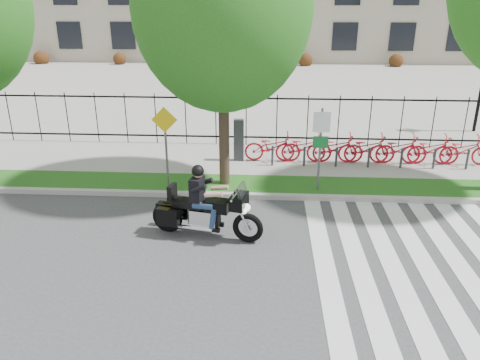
{
  "coord_description": "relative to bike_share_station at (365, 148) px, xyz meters",
  "views": [
    {
      "loc": [
        0.85,
        -8.76,
        5.56
      ],
      "look_at": [
        0.14,
        3.0,
        1.0
      ],
      "focal_mm": 35.0,
      "sensor_mm": 36.0,
      "label": 1
    }
  ],
  "objects": [
    {
      "name": "ground",
      "position": [
        -4.28,
        -7.2,
        -0.67
      ],
      "size": [
        120.0,
        120.0,
        0.0
      ],
      "primitive_type": "plane",
      "color": "#3A3B3D",
      "rests_on": "ground"
    },
    {
      "name": "curb",
      "position": [
        -4.28,
        -3.1,
        -0.6
      ],
      "size": [
        60.0,
        0.2,
        0.15
      ],
      "primitive_type": "cube",
      "color": "#A7A49D",
      "rests_on": "ground"
    },
    {
      "name": "grass_verge",
      "position": [
        -4.28,
        -2.25,
        -0.6
      ],
      "size": [
        60.0,
        1.5,
        0.15
      ],
      "primitive_type": "cube",
      "color": "#164812",
      "rests_on": "ground"
    },
    {
      "name": "sidewalk",
      "position": [
        -4.28,
        0.25,
        -0.6
      ],
      "size": [
        60.0,
        3.5,
        0.15
      ],
      "primitive_type": "cube",
      "color": "#98958E",
      "rests_on": "ground"
    },
    {
      "name": "plaza",
      "position": [
        -4.28,
        17.8,
        -0.62
      ],
      "size": [
        80.0,
        34.0,
        0.1
      ],
      "primitive_type": "cube",
      "color": "#98958E",
      "rests_on": "ground"
    },
    {
      "name": "crosswalk_stripes",
      "position": [
        0.55,
        -7.2,
        -0.67
      ],
      "size": [
        5.7,
        8.0,
        0.01
      ],
      "primitive_type": null,
      "color": "silver",
      "rests_on": "ground"
    },
    {
      "name": "iron_fence",
      "position": [
        -4.28,
        2.0,
        0.48
      ],
      "size": [
        30.0,
        0.06,
        2.0
      ],
      "primitive_type": null,
      "color": "black",
      "rests_on": "sidewalk"
    },
    {
      "name": "street_tree_1",
      "position": [
        -4.75,
        -2.25,
        4.67
      ],
      "size": [
        5.04,
        5.04,
        8.1
      ],
      "color": "#33251C",
      "rests_on": "grass_verge"
    },
    {
      "name": "bike_share_station",
      "position": [
        0.0,
        0.0,
        0.0
      ],
      "size": [
        8.96,
        0.88,
        1.5
      ],
      "color": "#2D2D33",
      "rests_on": "sidewalk"
    },
    {
      "name": "sign_pole_regulatory",
      "position": [
        -1.87,
        -2.62,
        1.07
      ],
      "size": [
        0.5,
        0.09,
        2.5
      ],
      "color": "#59595B",
      "rests_on": "grass_verge"
    },
    {
      "name": "sign_pole_warning",
      "position": [
        -6.48,
        -2.62,
        1.07
      ],
      "size": [
        0.78,
        0.09,
        2.49
      ],
      "color": "#59595B",
      "rests_on": "grass_verge"
    },
    {
      "name": "motorcycle_rider",
      "position": [
        -4.92,
        -5.55,
        0.08
      ],
      "size": [
        2.88,
        1.2,
        2.25
      ],
      "color": "black",
      "rests_on": "ground"
    }
  ]
}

